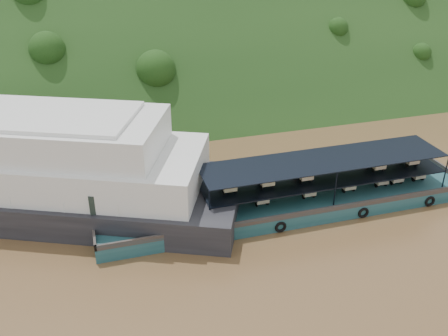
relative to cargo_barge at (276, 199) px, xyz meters
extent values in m
plane|color=brown|center=(-1.91, 0.49, -1.11)|extent=(160.00, 160.00, 0.00)
cube|color=#173413|center=(-1.91, 36.49, -1.11)|extent=(140.00, 39.60, 39.60)
cube|color=#144346|center=(1.06, -0.02, -0.51)|extent=(35.00, 7.00, 1.20)
cube|color=#592D19|center=(1.06, 3.38, 0.34)|extent=(35.00, 0.20, 0.50)
cube|color=#592D19|center=(1.06, -3.42, 0.34)|extent=(35.00, 0.20, 0.50)
cube|color=#592D19|center=(18.46, -0.02, 0.34)|extent=(0.20, 7.00, 0.50)
cube|color=#592D19|center=(-16.34, -0.02, 0.34)|extent=(0.20, 7.00, 0.50)
torus|color=black|center=(-8.94, -3.57, -0.56)|extent=(1.06, 0.26, 1.06)
torus|color=black|center=(-0.94, -3.57, -0.56)|extent=(1.06, 0.26, 1.06)
torus|color=black|center=(7.06, -3.57, -0.56)|extent=(1.06, 0.26, 1.06)
torus|color=black|center=(14.06, -3.57, -0.56)|extent=(1.06, 0.26, 1.06)
cylinder|color=black|center=(-15.66, -0.55, 0.56)|extent=(0.95, 0.39, 0.93)
cylinder|color=black|center=(-15.53, 1.41, 0.56)|extent=(0.95, 0.39, 0.93)
cylinder|color=black|center=(-12.49, -0.75, 0.56)|extent=(0.95, 0.39, 0.93)
cylinder|color=black|center=(-12.37, 1.20, 0.56)|extent=(0.95, 0.39, 0.93)
cylinder|color=black|center=(-11.19, -0.84, 0.56)|extent=(0.95, 0.39, 0.93)
cylinder|color=black|center=(-11.06, 1.12, 0.56)|extent=(0.95, 0.39, 0.93)
cube|color=black|center=(-13.18, 0.27, 0.70)|extent=(6.47, 2.46, 0.19)
cube|color=navy|center=(-10.75, 0.12, 1.77)|extent=(1.73, 2.34, 2.05)
cube|color=black|center=(-9.96, 0.07, 2.15)|extent=(0.18, 1.87, 0.84)
cube|color=black|center=(-14.11, 0.33, 2.05)|extent=(4.61, 2.52, 2.61)
cube|color=black|center=(4.56, -0.02, 1.75)|extent=(23.00, 5.00, 0.12)
cube|color=black|center=(4.56, -0.02, 3.39)|extent=(23.00, 5.00, 0.08)
cylinder|color=black|center=(-6.94, -2.52, 1.74)|extent=(0.12, 0.12, 3.30)
cylinder|color=black|center=(-6.94, 2.48, 1.74)|extent=(0.12, 0.12, 3.30)
cylinder|color=black|center=(4.56, -2.52, 1.74)|extent=(0.12, 0.12, 3.30)
cylinder|color=black|center=(4.56, 2.48, 1.74)|extent=(0.12, 0.12, 3.30)
cylinder|color=black|center=(16.06, -2.52, 1.74)|extent=(0.12, 0.12, 3.30)
cylinder|color=black|center=(16.06, 2.48, 1.74)|extent=(0.12, 0.12, 3.30)
cylinder|color=black|center=(-4.81, 1.03, 0.35)|extent=(0.12, 0.52, 0.52)
cylinder|color=black|center=(-5.31, -0.77, 0.35)|extent=(0.14, 0.52, 0.52)
cylinder|color=black|center=(-4.31, -0.77, 0.35)|extent=(0.14, 0.52, 0.52)
cube|color=#C9C08E|center=(-4.81, -0.42, 0.69)|extent=(1.15, 1.50, 0.44)
cube|color=red|center=(-4.81, 0.73, 0.87)|extent=(0.55, 0.80, 0.80)
cube|color=red|center=(-4.81, 0.53, 1.37)|extent=(0.50, 0.10, 0.10)
cylinder|color=black|center=(-1.65, 1.03, 0.35)|extent=(0.12, 0.52, 0.52)
cylinder|color=black|center=(-2.15, -0.77, 0.35)|extent=(0.14, 0.52, 0.52)
cylinder|color=black|center=(-1.15, -0.77, 0.35)|extent=(0.14, 0.52, 0.52)
cube|color=beige|center=(-1.65, -0.42, 0.69)|extent=(1.15, 1.50, 0.44)
cube|color=#AF200B|center=(-1.65, 0.73, 0.87)|extent=(0.55, 0.80, 0.80)
cube|color=#AF200B|center=(-1.65, 0.53, 1.37)|extent=(0.50, 0.10, 0.10)
cylinder|color=black|center=(2.92, 1.03, 0.35)|extent=(0.12, 0.52, 0.52)
cylinder|color=black|center=(2.42, -0.77, 0.35)|extent=(0.14, 0.52, 0.52)
cylinder|color=black|center=(3.42, -0.77, 0.35)|extent=(0.14, 0.52, 0.52)
cube|color=beige|center=(2.92, -0.42, 0.69)|extent=(1.15, 1.50, 0.44)
cube|color=red|center=(2.92, 0.73, 0.87)|extent=(0.55, 0.80, 0.80)
cube|color=red|center=(2.92, 0.53, 1.37)|extent=(0.50, 0.10, 0.10)
cylinder|color=black|center=(6.99, 1.03, 0.35)|extent=(0.12, 0.52, 0.52)
cylinder|color=black|center=(6.49, -0.77, 0.35)|extent=(0.14, 0.52, 0.52)
cylinder|color=black|center=(7.49, -0.77, 0.35)|extent=(0.14, 0.52, 0.52)
cube|color=beige|center=(6.99, -0.42, 0.69)|extent=(1.15, 1.50, 0.44)
cube|color=red|center=(6.99, 0.73, 0.87)|extent=(0.55, 0.80, 0.80)
cube|color=red|center=(6.99, 0.53, 1.37)|extent=(0.50, 0.10, 0.10)
cylinder|color=black|center=(10.47, 1.03, 0.35)|extent=(0.12, 0.52, 0.52)
cylinder|color=black|center=(9.97, -0.77, 0.35)|extent=(0.14, 0.52, 0.52)
cylinder|color=black|center=(10.97, -0.77, 0.35)|extent=(0.14, 0.52, 0.52)
cube|color=#CDB491|center=(10.47, -0.42, 0.69)|extent=(1.15, 1.50, 0.44)
cube|color=red|center=(10.47, 0.73, 0.87)|extent=(0.55, 0.80, 0.80)
cube|color=red|center=(10.47, 0.53, 1.37)|extent=(0.50, 0.10, 0.10)
cylinder|color=black|center=(14.57, 1.03, 0.35)|extent=(0.12, 0.52, 0.52)
cylinder|color=black|center=(14.07, -0.77, 0.35)|extent=(0.14, 0.52, 0.52)
cylinder|color=black|center=(15.07, -0.77, 0.35)|extent=(0.14, 0.52, 0.52)
cube|color=beige|center=(14.57, -0.42, 0.69)|extent=(1.15, 1.50, 0.44)
cube|color=#B50C0D|center=(14.57, 0.73, 0.87)|extent=(0.55, 0.80, 0.80)
cube|color=#B50C0D|center=(14.57, 0.53, 1.37)|extent=(0.50, 0.10, 0.10)
cylinder|color=black|center=(12.14, 1.03, 0.35)|extent=(0.12, 0.52, 0.52)
cylinder|color=black|center=(11.64, -0.77, 0.35)|extent=(0.14, 0.52, 0.52)
cylinder|color=black|center=(12.64, -0.77, 0.35)|extent=(0.14, 0.52, 0.52)
cube|color=#CDB491|center=(12.14, -0.42, 0.69)|extent=(1.15, 1.50, 0.44)
cube|color=red|center=(12.14, 0.73, 0.87)|extent=(0.55, 0.80, 0.80)
cube|color=red|center=(12.14, 0.53, 1.37)|extent=(0.50, 0.10, 0.10)
cylinder|color=black|center=(-4.68, 1.03, 2.07)|extent=(0.12, 0.52, 0.52)
cylinder|color=black|center=(-5.18, -0.77, 2.07)|extent=(0.14, 0.52, 0.52)
cylinder|color=black|center=(-4.18, -0.77, 2.07)|extent=(0.14, 0.52, 0.52)
cube|color=#BDB386|center=(-4.68, -0.42, 2.41)|extent=(1.15, 1.50, 0.44)
cube|color=red|center=(-4.68, 0.73, 2.59)|extent=(0.55, 0.80, 0.80)
cube|color=red|center=(-4.68, 0.53, 3.09)|extent=(0.50, 0.10, 0.10)
cylinder|color=black|center=(-1.21, 1.03, 2.07)|extent=(0.12, 0.52, 0.52)
cylinder|color=black|center=(-1.71, -0.77, 2.07)|extent=(0.14, 0.52, 0.52)
cylinder|color=black|center=(-0.71, -0.77, 2.07)|extent=(0.14, 0.52, 0.52)
cube|color=beige|center=(-1.21, -0.42, 2.41)|extent=(1.15, 1.50, 0.44)
cube|color=#1C41AB|center=(-1.21, 0.73, 2.59)|extent=(0.55, 0.80, 0.80)
cube|color=#1C41AB|center=(-1.21, 0.53, 3.09)|extent=(0.50, 0.10, 0.10)
cylinder|color=black|center=(2.50, 1.03, 2.07)|extent=(0.12, 0.52, 0.52)
cylinder|color=black|center=(2.00, -0.77, 2.07)|extent=(0.14, 0.52, 0.52)
cylinder|color=black|center=(3.00, -0.77, 2.07)|extent=(0.14, 0.52, 0.52)
cube|color=beige|center=(2.50, -0.42, 2.41)|extent=(1.15, 1.50, 0.44)
cube|color=red|center=(2.50, 0.73, 2.59)|extent=(0.55, 0.80, 0.80)
cube|color=red|center=(2.50, 0.53, 3.09)|extent=(0.50, 0.10, 0.10)
cylinder|color=black|center=(9.90, 1.03, 2.07)|extent=(0.12, 0.52, 0.52)
cylinder|color=black|center=(9.40, -0.77, 2.07)|extent=(0.14, 0.52, 0.52)
cylinder|color=black|center=(10.40, -0.77, 2.07)|extent=(0.14, 0.52, 0.52)
cube|color=beige|center=(9.90, -0.42, 2.41)|extent=(1.15, 1.50, 0.44)
cube|color=#B62C0C|center=(9.90, 0.73, 2.59)|extent=(0.55, 0.80, 0.80)
cube|color=#B62C0C|center=(9.90, 0.53, 3.09)|extent=(0.50, 0.10, 0.10)
cylinder|color=black|center=(13.52, 1.03, 2.07)|extent=(0.12, 0.52, 0.52)
cylinder|color=black|center=(13.02, -0.77, 2.07)|extent=(0.14, 0.52, 0.52)
cylinder|color=black|center=(14.02, -0.77, 2.07)|extent=(0.14, 0.52, 0.52)
cube|color=beige|center=(13.52, -0.42, 2.41)|extent=(1.15, 1.50, 0.44)
cube|color=beige|center=(13.52, 0.73, 2.59)|extent=(0.55, 0.80, 0.80)
cube|color=beige|center=(13.52, 0.53, 3.09)|extent=(0.50, 0.10, 0.10)
camera|label=1|loc=(-15.75, -36.35, 23.54)|focal=40.00mm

